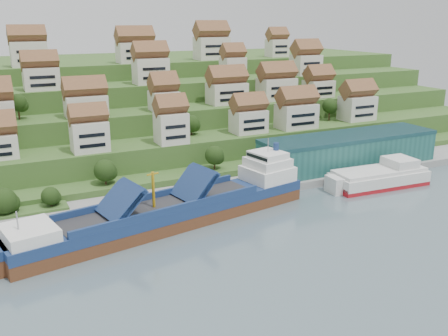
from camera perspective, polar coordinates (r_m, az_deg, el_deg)
ground at (r=125.59m, az=0.33°, el=-5.50°), size 300.00×300.00×0.00m
quay at (r=146.60m, az=4.73°, el=-1.79°), size 180.00×14.00×2.20m
hillside at (r=217.16m, az=-12.00°, el=6.58°), size 260.00×128.00×31.00m
hillside_village at (r=174.95m, az=-7.86°, el=8.93°), size 156.97×62.60×29.13m
hillside_trees at (r=157.72m, az=-8.38°, el=5.05°), size 140.89×62.52×31.40m
warehouse at (r=164.51m, az=14.06°, el=2.03°), size 60.00×15.00×10.00m
flagpole at (r=139.84m, az=5.17°, el=-0.24°), size 1.28×0.16×8.00m
cargo_ship at (r=120.69m, az=-5.45°, el=-4.88°), size 76.59×25.54×16.77m
second_ship at (r=154.07m, az=17.45°, el=-1.03°), size 29.86×12.52×8.49m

